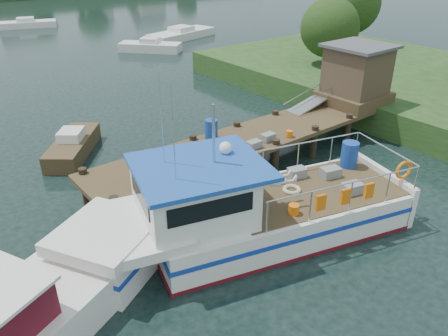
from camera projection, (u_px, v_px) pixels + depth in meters
ground_plane at (221, 175)px, 19.04m from camera, size 160.00×160.00×0.00m
near_shore at (443, 70)px, 26.91m from camera, size 16.00×30.00×7.76m
dock at (324, 97)px, 21.61m from camera, size 16.60×3.00×4.78m
lobster_boat at (238, 214)px, 14.40m from camera, size 12.25×6.24×5.94m
moored_rowboat at (73, 145)px, 20.73m from camera, size 3.84×4.25×1.25m
moored_far at (26, 24)px, 51.61m from camera, size 7.08×4.23×1.14m
moored_b at (150, 46)px, 40.32m from camera, size 5.16×5.45×1.24m
moored_c at (181, 34)px, 45.72m from camera, size 8.29×4.42×1.24m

